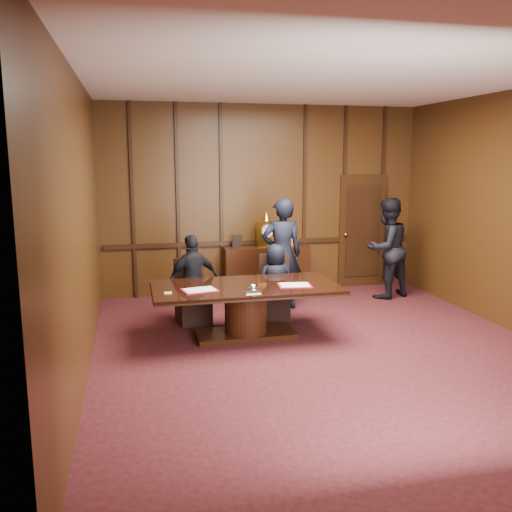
{
  "coord_description": "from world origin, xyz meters",
  "views": [
    {
      "loc": [
        -2.42,
        -6.41,
        2.53
      ],
      "look_at": [
        -0.6,
        1.51,
        1.05
      ],
      "focal_mm": 38.0,
      "sensor_mm": 36.0,
      "label": 1
    }
  ],
  "objects_px": {
    "signatory_right": "(276,281)",
    "witness_right": "(387,248)",
    "witness_left": "(282,254)",
    "signatory_left": "(193,280)",
    "sideboard": "(266,268)",
    "conference_table": "(246,302)"
  },
  "relations": [
    {
      "from": "sideboard",
      "to": "signatory_left",
      "type": "relative_size",
      "value": 1.15
    },
    {
      "from": "sideboard",
      "to": "witness_right",
      "type": "bearing_deg",
      "value": -20.2
    },
    {
      "from": "witness_left",
      "to": "witness_right",
      "type": "height_order",
      "value": "witness_left"
    },
    {
      "from": "conference_table",
      "to": "signatory_right",
      "type": "height_order",
      "value": "signatory_right"
    },
    {
      "from": "signatory_right",
      "to": "witness_right",
      "type": "xyz_separation_m",
      "value": [
        2.32,
        0.85,
        0.31
      ]
    },
    {
      "from": "signatory_right",
      "to": "witness_right",
      "type": "relative_size",
      "value": 0.66
    },
    {
      "from": "conference_table",
      "to": "signatory_right",
      "type": "relative_size",
      "value": 2.18
    },
    {
      "from": "signatory_left",
      "to": "witness_left",
      "type": "xyz_separation_m",
      "value": [
        1.56,
        0.56,
        0.24
      ]
    },
    {
      "from": "conference_table",
      "to": "witness_right",
      "type": "xyz_separation_m",
      "value": [
        2.97,
        1.65,
        0.4
      ]
    },
    {
      "from": "signatory_right",
      "to": "witness_left",
      "type": "bearing_deg",
      "value": -121.15
    },
    {
      "from": "conference_table",
      "to": "signatory_left",
      "type": "xyz_separation_m",
      "value": [
        -0.65,
        0.8,
        0.18
      ]
    },
    {
      "from": "signatory_left",
      "to": "witness_left",
      "type": "height_order",
      "value": "witness_left"
    },
    {
      "from": "sideboard",
      "to": "signatory_right",
      "type": "distance_m",
      "value": 1.64
    },
    {
      "from": "witness_left",
      "to": "witness_right",
      "type": "bearing_deg",
      "value": -169.14
    },
    {
      "from": "conference_table",
      "to": "signatory_left",
      "type": "distance_m",
      "value": 1.05
    },
    {
      "from": "sideboard",
      "to": "conference_table",
      "type": "distance_m",
      "value": 2.57
    },
    {
      "from": "signatory_left",
      "to": "signatory_right",
      "type": "relative_size",
      "value": 1.15
    },
    {
      "from": "witness_right",
      "to": "signatory_left",
      "type": "bearing_deg",
      "value": -5.86
    },
    {
      "from": "conference_table",
      "to": "witness_left",
      "type": "distance_m",
      "value": 1.69
    },
    {
      "from": "signatory_right",
      "to": "witness_right",
      "type": "bearing_deg",
      "value": -166.31
    },
    {
      "from": "conference_table",
      "to": "sideboard",
      "type": "bearing_deg",
      "value": 69.52
    },
    {
      "from": "signatory_right",
      "to": "witness_left",
      "type": "xyz_separation_m",
      "value": [
        0.26,
        0.56,
        0.33
      ]
    }
  ]
}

